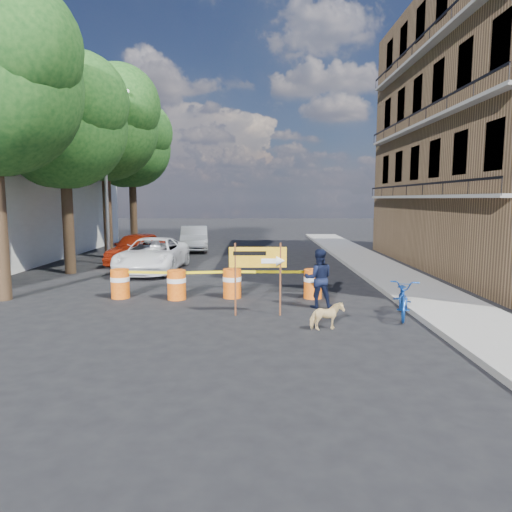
{
  "coord_description": "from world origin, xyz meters",
  "views": [
    {
      "loc": [
        0.88,
        -11.63,
        3.07
      ],
      "look_at": [
        0.88,
        2.4,
        1.3
      ],
      "focal_mm": 32.0,
      "sensor_mm": 36.0,
      "label": 1
    }
  ],
  "objects_px": {
    "suv_white": "(153,255)",
    "sedan_red": "(137,248)",
    "barrel_far_left": "(120,283)",
    "barrel_mid_left": "(177,284)",
    "detour_sign": "(266,263)",
    "pedestrian": "(319,278)",
    "bicycle": "(404,279)",
    "barrel_mid_right": "(232,283)",
    "barrel_far_right": "(313,283)",
    "sedan_silver": "(194,238)",
    "dog": "(327,316)"
  },
  "relations": [
    {
      "from": "detour_sign",
      "to": "sedan_silver",
      "type": "relative_size",
      "value": 0.44
    },
    {
      "from": "pedestrian",
      "to": "dog",
      "type": "bearing_deg",
      "value": 88.49
    },
    {
      "from": "pedestrian",
      "to": "suv_white",
      "type": "height_order",
      "value": "pedestrian"
    },
    {
      "from": "detour_sign",
      "to": "pedestrian",
      "type": "height_order",
      "value": "detour_sign"
    },
    {
      "from": "pedestrian",
      "to": "barrel_far_right",
      "type": "bearing_deg",
      "value": -88.63
    },
    {
      "from": "barrel_mid_left",
      "to": "suv_white",
      "type": "height_order",
      "value": "suv_white"
    },
    {
      "from": "barrel_mid_right",
      "to": "detour_sign",
      "type": "height_order",
      "value": "detour_sign"
    },
    {
      "from": "barrel_mid_right",
      "to": "barrel_far_left",
      "type": "bearing_deg",
      "value": -179.31
    },
    {
      "from": "barrel_mid_right",
      "to": "pedestrian",
      "type": "distance_m",
      "value": 2.84
    },
    {
      "from": "barrel_far_left",
      "to": "suv_white",
      "type": "xyz_separation_m",
      "value": [
        -0.14,
        5.19,
        0.24
      ]
    },
    {
      "from": "barrel_mid_left",
      "to": "dog",
      "type": "distance_m",
      "value": 5.24
    },
    {
      "from": "barrel_mid_left",
      "to": "bicycle",
      "type": "distance_m",
      "value": 6.62
    },
    {
      "from": "barrel_mid_left",
      "to": "barrel_far_right",
      "type": "relative_size",
      "value": 1.0
    },
    {
      "from": "detour_sign",
      "to": "dog",
      "type": "height_order",
      "value": "detour_sign"
    },
    {
      "from": "dog",
      "to": "sedan_silver",
      "type": "xyz_separation_m",
      "value": [
        -5.34,
        16.56,
        0.4
      ]
    },
    {
      "from": "barrel_far_left",
      "to": "suv_white",
      "type": "height_order",
      "value": "suv_white"
    },
    {
      "from": "barrel_far_right",
      "to": "sedan_red",
      "type": "bearing_deg",
      "value": 134.18
    },
    {
      "from": "barrel_mid_right",
      "to": "suv_white",
      "type": "relative_size",
      "value": 0.18
    },
    {
      "from": "barrel_mid_right",
      "to": "detour_sign",
      "type": "distance_m",
      "value": 2.58
    },
    {
      "from": "bicycle",
      "to": "dog",
      "type": "height_order",
      "value": "bicycle"
    },
    {
      "from": "barrel_mid_left",
      "to": "bicycle",
      "type": "xyz_separation_m",
      "value": [
        6.27,
        -2.07,
        0.52
      ]
    },
    {
      "from": "suv_white",
      "to": "sedan_silver",
      "type": "distance_m",
      "value": 7.92
    },
    {
      "from": "barrel_mid_left",
      "to": "suv_white",
      "type": "xyz_separation_m",
      "value": [
        -1.93,
        5.39,
        0.24
      ]
    },
    {
      "from": "barrel_far_left",
      "to": "barrel_mid_right",
      "type": "height_order",
      "value": "same"
    },
    {
      "from": "detour_sign",
      "to": "sedan_silver",
      "type": "height_order",
      "value": "detour_sign"
    },
    {
      "from": "detour_sign",
      "to": "sedan_red",
      "type": "height_order",
      "value": "detour_sign"
    },
    {
      "from": "suv_white",
      "to": "detour_sign",
      "type": "bearing_deg",
      "value": -56.33
    },
    {
      "from": "barrel_mid_right",
      "to": "barrel_far_right",
      "type": "relative_size",
      "value": 1.0
    },
    {
      "from": "barrel_far_left",
      "to": "pedestrian",
      "type": "distance_m",
      "value": 6.11
    },
    {
      "from": "detour_sign",
      "to": "barrel_mid_left",
      "type": "bearing_deg",
      "value": 142.6
    },
    {
      "from": "sedan_red",
      "to": "sedan_silver",
      "type": "distance_m",
      "value": 5.8
    },
    {
      "from": "sedan_red",
      "to": "barrel_mid_right",
      "type": "bearing_deg",
      "value": -49.19
    },
    {
      "from": "barrel_far_left",
      "to": "detour_sign",
      "type": "relative_size",
      "value": 0.47
    },
    {
      "from": "detour_sign",
      "to": "barrel_far_left",
      "type": "bearing_deg",
      "value": 153.02
    },
    {
      "from": "bicycle",
      "to": "sedan_silver",
      "type": "xyz_separation_m",
      "value": [
        -7.52,
        15.34,
        -0.26
      ]
    },
    {
      "from": "dog",
      "to": "barrel_far_left",
      "type": "bearing_deg",
      "value": 41.58
    },
    {
      "from": "barrel_mid_left",
      "to": "sedan_silver",
      "type": "distance_m",
      "value": 13.34
    },
    {
      "from": "suv_white",
      "to": "sedan_red",
      "type": "xyz_separation_m",
      "value": [
        -1.32,
        2.45,
        0.03
      ]
    },
    {
      "from": "bicycle",
      "to": "sedan_silver",
      "type": "distance_m",
      "value": 17.09
    },
    {
      "from": "barrel_mid_right",
      "to": "sedan_red",
      "type": "relative_size",
      "value": 0.21
    },
    {
      "from": "sedan_red",
      "to": "dog",
      "type": "bearing_deg",
      "value": -48.76
    },
    {
      "from": "detour_sign",
      "to": "barrel_mid_right",
      "type": "bearing_deg",
      "value": 113.12
    },
    {
      "from": "barrel_mid_left",
      "to": "detour_sign",
      "type": "bearing_deg",
      "value": -36.14
    },
    {
      "from": "barrel_far_left",
      "to": "barrel_mid_right",
      "type": "xyz_separation_m",
      "value": [
        3.47,
        0.04,
        0.0
      ]
    },
    {
      "from": "barrel_far_left",
      "to": "barrel_mid_left",
      "type": "relative_size",
      "value": 1.0
    },
    {
      "from": "pedestrian",
      "to": "barrel_mid_left",
      "type": "bearing_deg",
      "value": -12.76
    },
    {
      "from": "sedan_silver",
      "to": "suv_white",
      "type": "bearing_deg",
      "value": -102.06
    },
    {
      "from": "barrel_far_right",
      "to": "sedan_red",
      "type": "relative_size",
      "value": 0.21
    },
    {
      "from": "barrel_mid_right",
      "to": "suv_white",
      "type": "xyz_separation_m",
      "value": [
        -3.61,
        5.15,
        0.24
      ]
    },
    {
      "from": "bicycle",
      "to": "barrel_mid_left",
      "type": "bearing_deg",
      "value": 177.47
    }
  ]
}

